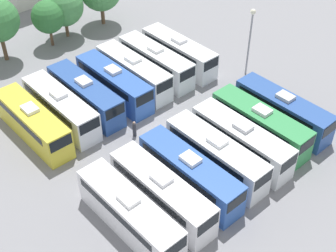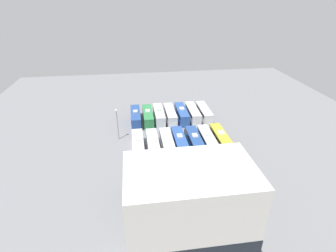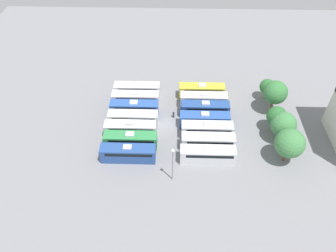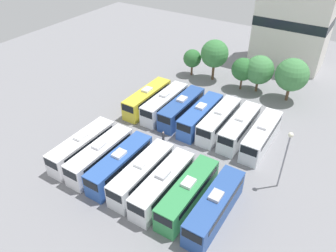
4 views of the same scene
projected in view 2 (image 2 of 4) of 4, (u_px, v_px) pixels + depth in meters
ground_plane at (175, 133)px, 66.88m from camera, size 112.06×112.06×0.00m
bus_0 at (204, 113)px, 73.85m from camera, size 2.54×10.32×3.56m
bus_1 at (193, 113)px, 73.50m from camera, size 2.54×10.32×3.56m
bus_2 at (182, 114)px, 73.06m from camera, size 2.54×10.32×3.56m
bus_3 at (170, 115)px, 72.58m from camera, size 2.54×10.32×3.56m
bus_4 at (159, 115)px, 72.37m from camera, size 2.54×10.32×3.56m
bus_5 at (148, 116)px, 71.68m from camera, size 2.54×10.32×3.56m
bus_6 at (136, 117)px, 71.36m from camera, size 2.54×10.32×3.56m
bus_7 at (220, 139)px, 60.86m from camera, size 2.54×10.32×3.56m
bus_8 at (207, 140)px, 60.22m from camera, size 2.54×10.32×3.56m
bus_9 at (195, 142)px, 59.70m from camera, size 2.54×10.32×3.56m
bus_10 at (180, 142)px, 59.52m from camera, size 2.54×10.32×3.56m
bus_11 at (167, 144)px, 58.87m from camera, size 2.54×10.32×3.56m
bus_12 at (153, 145)px, 58.47m from camera, size 2.54×10.32×3.56m
bus_13 at (138, 145)px, 58.28m from camera, size 2.54×10.32×3.56m
worker_person at (185, 131)px, 65.98m from camera, size 0.36×0.36×1.74m
light_pole at (117, 119)px, 61.77m from camera, size 0.60×0.60×8.00m
tree_0 at (245, 171)px, 47.33m from camera, size 3.41×3.41×5.17m
tree_1 at (224, 167)px, 45.55m from camera, size 5.07×5.07×7.74m
tree_2 at (190, 173)px, 46.03m from camera, size 4.03×4.03×5.89m
tree_3 at (175, 176)px, 44.94m from camera, size 5.00×5.00×6.66m
tree_4 at (143, 175)px, 44.19m from camera, size 5.46×5.46×7.51m
depot_building at (188, 226)px, 30.13m from camera, size 13.65×8.50×16.51m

